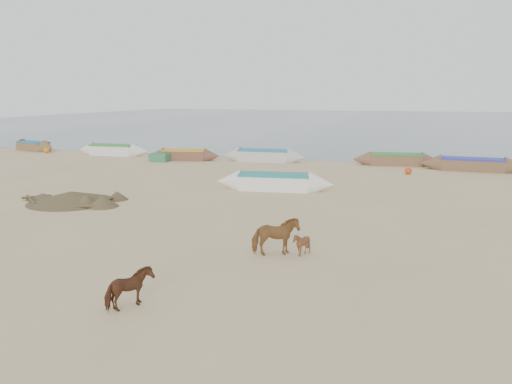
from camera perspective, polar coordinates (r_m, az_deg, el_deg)
ground at (r=17.03m, az=-4.27°, el=-5.77°), size 140.00×140.00×0.00m
sea at (r=97.35m, az=14.78°, el=7.85°), size 160.00×160.00×0.00m
cow_adult at (r=15.52m, az=2.22°, el=-5.09°), size 1.59×1.24×1.22m
calf_front at (r=15.59m, az=5.22°, el=-5.94°), size 0.89×0.85×0.76m
calf_right at (r=12.18m, az=-14.17°, el=-10.72°), size 0.89×1.02×0.96m
near_canoe at (r=26.12m, az=2.11°, el=1.18°), size 6.32×2.14×0.87m
debris_pile at (r=24.72m, az=-20.34°, el=-0.51°), size 4.87×4.87×0.51m
waterline_canoes at (r=36.41m, az=8.08°, el=3.88°), size 58.54×4.70×0.91m
beach_clutter at (r=35.11m, az=14.73°, el=3.16°), size 46.02×5.27×0.64m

